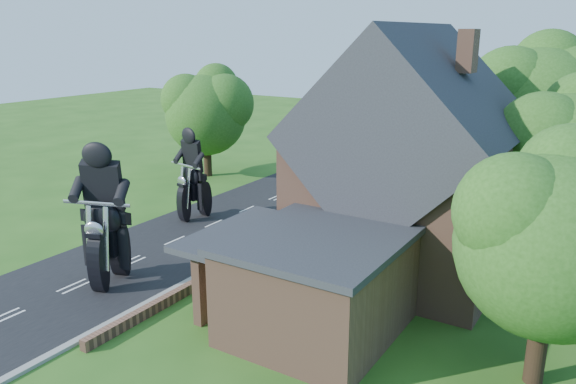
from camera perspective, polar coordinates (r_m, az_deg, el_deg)
The scene contains 18 objects.
ground at distance 26.21m, azimuth -15.66°, elevation -6.84°, with size 120.00×120.00×0.00m, color #285618.
road at distance 26.21m, azimuth -15.67°, elevation -6.82°, with size 7.00×80.00×0.02m, color black.
kerb at distance 23.78m, azimuth -9.64°, elevation -8.70°, with size 0.30×80.00×0.12m, color gray.
garden_wall at distance 26.99m, azimuth -1.55°, elevation -5.09°, with size 0.30×22.00×0.40m, color brown.
house at distance 23.95m, azimuth 12.18°, elevation 2.20°, with size 9.54×8.64×10.24m.
annex at distance 19.14m, azimuth 2.75°, elevation -9.15°, with size 7.05×5.94×3.44m.
tree_annex_side at distance 16.91m, azimuth 26.54°, elevation -3.66°, with size 5.64×5.20×7.48m.
tree_behind_house at distance 32.56m, azimuth 24.88°, elevation 8.03°, with size 7.81×7.20×10.08m.
tree_behind_left at distance 34.85m, azimuth 15.12°, elevation 8.54°, with size 6.94×6.40×9.16m.
tree_far_road at distance 39.53m, azimuth -7.84°, elevation 8.44°, with size 6.08×5.60×7.84m.
shrub_a at distance 21.90m, azimuth -8.17°, elevation -9.45°, with size 0.90×0.90×1.10m, color #113619.
shrub_b at distance 23.68m, azimuth -4.25°, elevation -7.32°, with size 0.90×0.90×1.10m, color #113619.
shrub_c at distance 25.57m, azimuth -0.92°, elevation -5.47°, with size 0.90×0.90×1.10m, color #113619.
shrub_d at distance 29.64m, azimuth 4.35°, elevation -2.47°, with size 0.90×0.90×1.10m, color #113619.
shrub_e at distance 31.77m, azimuth 6.46°, elevation -1.26°, with size 0.90×0.90×1.10m, color #113619.
shrub_f at distance 33.96m, azimuth 8.30°, elevation -0.20°, with size 0.90×0.90×1.10m, color #113619.
motorcycle_lead at distance 23.95m, azimuth -17.64°, elevation -6.93°, with size 0.48×1.90×1.77m, color black, non-canonical shape.
motorcycle_follow at distance 31.07m, azimuth -9.48°, elevation -1.37°, with size 0.41×1.63×1.52m, color black, non-canonical shape.
Camera 1 is at (18.31, -15.95, 9.86)m, focal length 35.00 mm.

